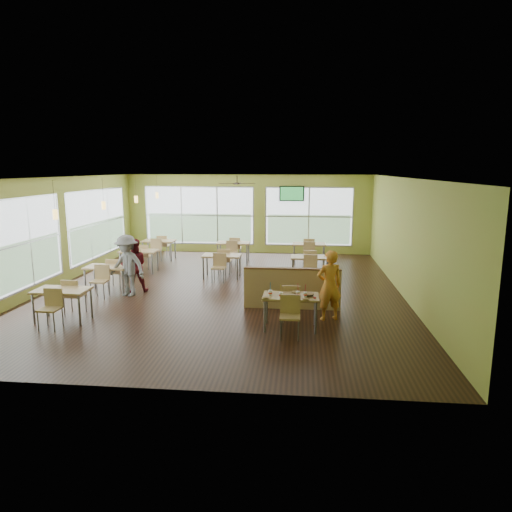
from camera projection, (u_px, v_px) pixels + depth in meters
name	position (u px, v px, depth m)	size (l,w,h in m)	color
room	(223.00, 235.00, 12.81)	(12.00, 12.04, 3.20)	black
window_bays	(164.00, 225.00, 16.10)	(9.24, 10.24, 2.38)	white
main_table	(291.00, 301.00, 9.87)	(1.22, 1.52, 0.87)	tan
half_wall_divider	(292.00, 288.00, 11.31)	(2.40, 0.14, 1.04)	tan
dining_tables	(200.00, 257.00, 14.77)	(6.92, 8.72, 0.87)	tan
pendant_lights	(120.00, 202.00, 13.62)	(0.11, 7.31, 0.86)	#2D2119
ceiling_fan	(237.00, 183.00, 15.49)	(1.25, 1.25, 0.29)	#2D2119
tv_backwall	(292.00, 194.00, 18.23)	(1.00, 0.07, 0.60)	black
man_plaid	(329.00, 285.00, 10.43)	(0.60, 0.39, 1.63)	orange
patron_maroon	(134.00, 266.00, 12.81)	(0.74, 0.58, 1.52)	#5C1118
patron_grey	(127.00, 266.00, 12.40)	(1.09, 0.63, 1.69)	slate
cup_blue	(270.00, 293.00, 9.81)	(0.09, 0.09, 0.33)	white
cup_yellow	(281.00, 295.00, 9.66)	(0.09, 0.09, 0.31)	white
cup_red_near	(298.00, 294.00, 9.73)	(0.09, 0.09, 0.33)	white
cup_red_far	(305.00, 294.00, 9.70)	(0.09, 0.09, 0.31)	white
food_basket	(309.00, 295.00, 9.80)	(0.24, 0.24, 0.05)	black
ketchup_cup	(315.00, 298.00, 9.63)	(0.06, 0.06, 0.03)	#A52013
wrapper_left	(265.00, 298.00, 9.60)	(0.15, 0.14, 0.04)	#9C824B
wrapper_mid	(295.00, 292.00, 10.04)	(0.18, 0.16, 0.04)	#9C824B
wrapper_right	(306.00, 299.00, 9.52)	(0.16, 0.14, 0.04)	#9C824B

